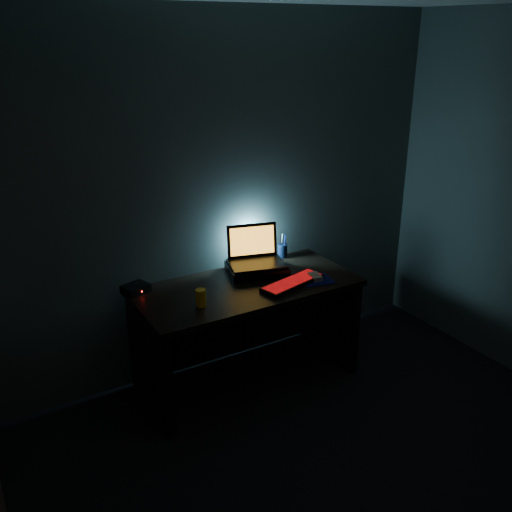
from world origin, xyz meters
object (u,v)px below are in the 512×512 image
Objects in this scene: keyboard at (293,283)px; laptop at (255,254)px; pen_cup at (283,251)px; mouse at (315,277)px; router at (136,289)px; juice_glass at (201,298)px.

laptop is at bearing 90.87° from keyboard.
pen_cup reaches higher than keyboard.
mouse is 1.20m from router.
mouse is 0.47m from pen_cup.
laptop is at bearing -22.20° from router.
laptop reaches higher than router.
laptop is 0.33m from pen_cup.
router reaches higher than keyboard.
keyboard is at bearing -172.63° from mouse.
mouse is 0.84m from juice_glass.
keyboard is 0.51m from pen_cup.
mouse is at bearing -37.67° from laptop.
router is (-0.85, 0.07, -0.09)m from laptop.
mouse is at bearing -94.36° from pen_cup.
keyboard is at bearing -41.15° from router.
juice_glass is at bearing -71.54° from router.
laptop reaches higher than mouse.
router is at bearing 125.84° from juice_glass.
keyboard is 0.18m from mouse.
pen_cup reaches higher than router.
pen_cup is (0.21, 0.46, 0.04)m from keyboard.
mouse is at bearing -2.36° from juice_glass.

